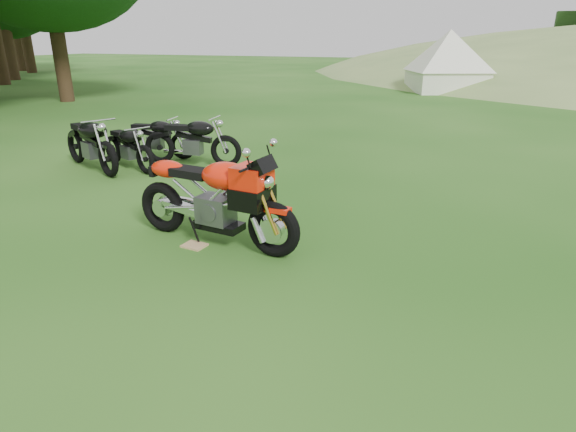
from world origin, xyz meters
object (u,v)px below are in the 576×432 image
at_px(sport_motorcycle, 213,192).
at_px(vintage_moto_c, 192,140).
at_px(plywood_board, 194,245).
at_px(vintage_moto_d, 90,142).
at_px(tent_left, 448,62).
at_px(vintage_moto_a, 128,145).
at_px(vintage_moto_b, 154,136).

relative_size(sport_motorcycle, vintage_moto_c, 1.12).
relative_size(plywood_board, vintage_moto_c, 0.14).
xyz_separation_m(vintage_moto_d, tent_left, (5.12, 17.75, 0.81)).
xyz_separation_m(vintage_moto_a, vintage_moto_c, (1.04, 0.68, 0.07)).
bearing_deg(sport_motorcycle, vintage_moto_b, 140.87).
distance_m(plywood_board, vintage_moto_b, 5.02).
bearing_deg(vintage_moto_a, plywood_board, -18.76).
xyz_separation_m(plywood_board, vintage_moto_a, (-3.26, 2.80, 0.45)).
distance_m(vintage_moto_d, tent_left, 18.49).
relative_size(vintage_moto_a, vintage_moto_d, 0.83).
relative_size(plywood_board, tent_left, 0.09).
bearing_deg(vintage_moto_c, vintage_moto_a, -155.38).
height_order(vintage_moto_a, vintage_moto_d, vintage_moto_d).
bearing_deg(vintage_moto_c, vintage_moto_b, 158.53).
bearing_deg(vintage_moto_b, vintage_moto_c, -23.12).
bearing_deg(vintage_moto_d, vintage_moto_b, 91.30).
bearing_deg(tent_left, sport_motorcycle, -116.57).
bearing_deg(sport_motorcycle, tent_left, 92.94).
bearing_deg(sport_motorcycle, vintage_moto_d, 156.99).
distance_m(vintage_moto_a, vintage_moto_b, 0.93).
height_order(vintage_moto_d, tent_left, tent_left).
distance_m(sport_motorcycle, plywood_board, 0.72).
xyz_separation_m(vintage_moto_a, tent_left, (4.51, 17.40, 0.91)).
height_order(sport_motorcycle, vintage_moto_c, sport_motorcycle).
xyz_separation_m(sport_motorcycle, tent_left, (1.06, 19.99, 0.69)).
distance_m(vintage_moto_a, tent_left, 18.00).
relative_size(vintage_moto_d, tent_left, 0.67).
height_order(vintage_moto_b, vintage_moto_d, vintage_moto_d).
bearing_deg(vintage_moto_d, vintage_moto_a, 54.43).
bearing_deg(vintage_moto_a, tent_left, 97.35).
bearing_deg(vintage_moto_a, vintage_moto_d, -128.03).
xyz_separation_m(sport_motorcycle, vintage_moto_c, (-2.42, 3.28, -0.15)).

